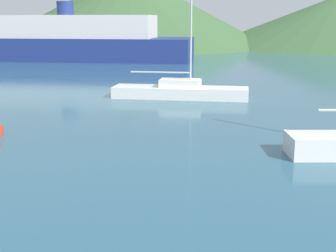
# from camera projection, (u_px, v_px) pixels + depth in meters

# --- Properties ---
(sailboat_middle) EXTENTS (8.54, 2.46, 11.49)m
(sailboat_middle) POSITION_uv_depth(u_px,v_px,m) (180.00, 90.00, 29.30)
(sailboat_middle) COLOR white
(sailboat_middle) RESTS_ON ground_plane
(ferry_distant) EXTENTS (30.41, 9.07, 6.89)m
(ferry_distant) POSITION_uv_depth(u_px,v_px,m) (67.00, 40.00, 56.33)
(ferry_distant) COLOR navy
(ferry_distant) RESTS_ON ground_plane
(hill_west) EXTENTS (51.81, 51.81, 13.52)m
(hill_west) POSITION_uv_depth(u_px,v_px,m) (128.00, 8.00, 85.95)
(hill_west) COLOR #3D6038
(hill_west) RESTS_ON ground_plane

